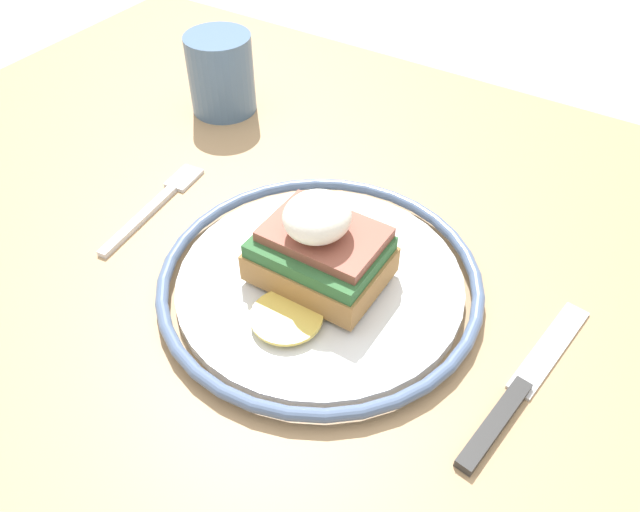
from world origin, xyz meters
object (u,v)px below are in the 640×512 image
object	(u,v)px
plate	(320,281)
fork	(157,203)
sandwich	(319,249)
cup	(221,72)
knife	(517,393)

from	to	relation	value
plate	fork	world-z (taller)	plate
sandwich	cup	world-z (taller)	sandwich
plate	sandwich	xyz separation A→B (m)	(-0.00, -0.00, 0.04)
sandwich	fork	xyz separation A→B (m)	(-0.18, 0.01, -0.04)
plate	sandwich	bearing A→B (deg)	-93.81
plate	knife	size ratio (longest dim) A/B	1.47
fork	cup	bearing A→B (deg)	107.96
fork	knife	bearing A→B (deg)	-3.56
cup	fork	bearing A→B (deg)	-72.04
cup	plate	bearing A→B (deg)	-36.63
fork	knife	xyz separation A→B (m)	(0.35, -0.02, 0.00)
sandwich	cup	size ratio (longest dim) A/B	1.36
knife	cup	xyz separation A→B (m)	(-0.40, 0.19, 0.04)
knife	plate	bearing A→B (deg)	175.43
plate	sandwich	world-z (taller)	sandwich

